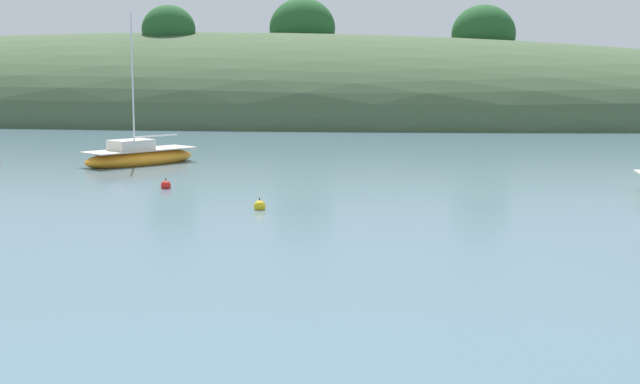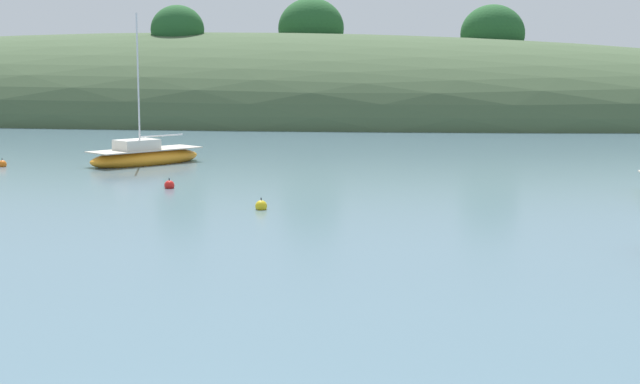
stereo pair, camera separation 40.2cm
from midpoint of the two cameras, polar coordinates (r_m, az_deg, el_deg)
The scene contains 4 objects.
far_shoreline_hill at distance 93.94m, azimuth -9.45°, elevation 4.67°, with size 150.00×36.00×20.41m.
sailboat_navy_dinghy at distance 49.69m, azimuth -11.48°, elevation 2.17°, with size 5.70×6.75×8.22m.
mooring_buoy_outer at distance 39.75m, azimuth -9.91°, elevation 0.39°, with size 0.44×0.44×0.54m.
mooring_buoy_inner at distance 33.53m, azimuth -4.14°, elevation -0.90°, with size 0.44×0.44×0.54m.
Camera 1 is at (4.60, -8.75, 5.27)m, focal length 51.13 mm.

